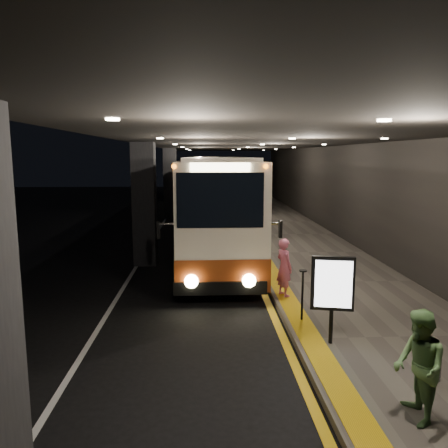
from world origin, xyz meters
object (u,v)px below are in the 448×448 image
object	(u,v)px
coach_second	(209,191)
coach_third	(206,177)
passenger_waiting_green	(419,367)
bag_polka	(431,371)
info_sign	(333,285)
coach_main	(215,211)
passenger_boarding	(284,267)
stanchion_post	(302,296)

from	to	relation	value
coach_second	coach_third	bearing A→B (deg)	89.10
coach_third	passenger_waiting_green	xyz separation A→B (m)	(2.89, -38.34, -0.83)
passenger_waiting_green	bag_polka	size ratio (longest dim) A/B	4.28
coach_third	info_sign	world-z (taller)	coach_third
coach_main	passenger_boarding	distance (m)	5.75
coach_main	coach_third	bearing A→B (deg)	89.89
coach_third	stanchion_post	size ratio (longest dim) A/B	10.16
passenger_waiting_green	stanchion_post	world-z (taller)	passenger_waiting_green
passenger_waiting_green	coach_second	bearing A→B (deg)	-168.21
coach_second	passenger_boarding	world-z (taller)	coach_second
passenger_waiting_green	coach_main	bearing A→B (deg)	-162.01
coach_second	info_sign	xyz separation A→B (m)	(2.23, -19.12, -0.37)
passenger_boarding	passenger_waiting_green	bearing A→B (deg)	164.05
coach_second	stanchion_post	distance (m)	17.97
coach_main	bag_polka	distance (m)	10.76
stanchion_post	info_sign	bearing A→B (deg)	-76.57
coach_main	passenger_boarding	xyz separation A→B (m)	(1.75, -5.41, -0.86)
coach_main	stanchion_post	size ratio (longest dim) A/B	10.30
coach_second	stanchion_post	bearing A→B (deg)	-85.41
coach_third	passenger_waiting_green	world-z (taller)	coach_third
coach_main	coach_third	world-z (taller)	coach_main
passenger_boarding	passenger_waiting_green	world-z (taller)	passenger_waiting_green
info_sign	coach_third	bearing A→B (deg)	105.35
coach_third	bag_polka	world-z (taller)	coach_third
passenger_waiting_green	bag_polka	xyz separation A→B (m)	(0.76, 1.03, -0.63)
coach_second	passenger_boarding	distance (m)	16.16
passenger_waiting_green	bag_polka	world-z (taller)	passenger_waiting_green
coach_second	bag_polka	distance (m)	21.07
coach_second	bag_polka	xyz separation A→B (m)	(3.46, -20.74, -1.40)
coach_main	coach_second	bearing A→B (deg)	89.74
coach_second	info_sign	world-z (taller)	coach_second
coach_main	passenger_waiting_green	bearing A→B (deg)	-77.38
passenger_boarding	info_sign	xyz separation A→B (m)	(0.40, -3.09, 0.43)
coach_third	coach_main	bearing A→B (deg)	-90.16
info_sign	stanchion_post	world-z (taller)	info_sign
passenger_waiting_green	info_sign	distance (m)	2.72
coach_third	passenger_boarding	size ratio (longest dim) A/B	7.55
bag_polka	stanchion_post	distance (m)	3.30
coach_third	bag_polka	xyz separation A→B (m)	(3.65, -37.31, -1.46)
bag_polka	info_sign	bearing A→B (deg)	127.50
passenger_waiting_green	stanchion_post	bearing A→B (deg)	-164.00
coach_main	info_sign	distance (m)	8.78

